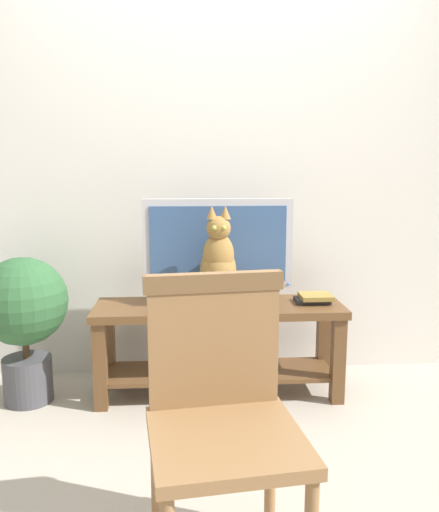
{
  "coord_description": "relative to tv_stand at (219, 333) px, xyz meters",
  "views": [
    {
      "loc": [
        -0.2,
        -2.22,
        1.29
      ],
      "look_at": [
        -0.02,
        0.56,
        0.81
      ],
      "focal_mm": 37.02,
      "sensor_mm": 36.0,
      "label": 1
    }
  ],
  "objects": [
    {
      "name": "media_box",
      "position": [
        -0.01,
        -0.07,
        0.2
      ],
      "size": [
        0.43,
        0.28,
        0.07
      ],
      "color": "#2D2D30",
      "rests_on": "tv_stand"
    },
    {
      "name": "back_wall",
      "position": [
        0.02,
        0.43,
        1.04
      ],
      "size": [
        7.0,
        0.12,
        2.8
      ],
      "primitive_type": "cube",
      "color": "silver",
      "rests_on": "ground"
    },
    {
      "name": "ground_plane",
      "position": [
        0.02,
        -0.61,
        -0.36
      ],
      "size": [
        12.0,
        12.0,
        0.0
      ],
      "primitive_type": "plane",
      "color": "#ADA393"
    },
    {
      "name": "book_stack",
      "position": [
        0.54,
        0.01,
        0.19
      ],
      "size": [
        0.2,
        0.15,
        0.05
      ],
      "color": "#2D2D33",
      "rests_on": "tv_stand"
    },
    {
      "name": "potted_plant",
      "position": [
        -1.06,
        -0.03,
        0.14
      ],
      "size": [
        0.47,
        0.47,
        0.81
      ],
      "color": "#47474C",
      "rests_on": "ground"
    },
    {
      "name": "tv_stand",
      "position": [
        0.0,
        0.0,
        0.0
      ],
      "size": [
        1.38,
        0.41,
        0.52
      ],
      "color": "brown",
      "rests_on": "ground"
    },
    {
      "name": "tv",
      "position": [
        0.0,
        0.08,
        0.46
      ],
      "size": [
        0.83,
        0.2,
        0.58
      ],
      "color": "#B7B7BC",
      "rests_on": "tv_stand"
    },
    {
      "name": "wooden_chair",
      "position": [
        -0.08,
        -1.29,
        0.19
      ],
      "size": [
        0.51,
        0.51,
        0.95
      ],
      "color": "olive",
      "rests_on": "ground"
    },
    {
      "name": "cat",
      "position": [
        -0.01,
        -0.08,
        0.42
      ],
      "size": [
        0.2,
        0.29,
        0.48
      ],
      "color": "olive",
      "rests_on": "media_box"
    }
  ]
}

